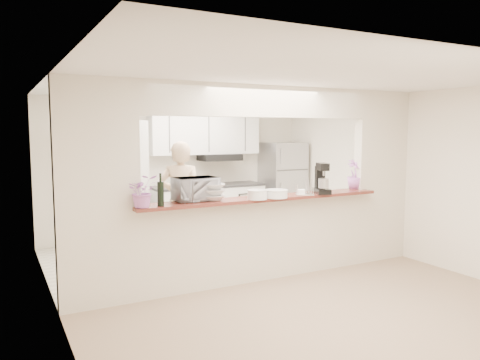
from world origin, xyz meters
TOP-DOWN VIEW (x-y plane):
  - floor at (0.00, 0.00)m, footprint 6.00×6.00m
  - tile_overlay at (0.00, 1.55)m, footprint 5.00×2.90m
  - partition at (0.00, 0.00)m, footprint 5.00×0.15m
  - bar_counter at (0.00, -0.00)m, footprint 3.40×0.38m
  - kitchen_cabinets at (-0.19, 2.72)m, footprint 3.15×0.62m
  - refrigerator at (2.05, 2.65)m, footprint 0.75×0.70m
  - flower_left at (-1.60, -0.15)m, footprint 0.35×0.31m
  - wine_bottle_a at (-1.40, -0.15)m, footprint 0.07×0.07m
  - wine_bottle_b at (-1.40, -0.15)m, footprint 0.07×0.07m
  - toaster_oven at (-0.90, 0.05)m, footprint 0.53×0.37m
  - serving_bowls at (-0.70, -0.04)m, footprint 0.32×0.32m
  - plate_stack_a at (-0.18, -0.19)m, footprint 0.25×0.25m
  - plate_stack_b at (0.10, -0.19)m, footprint 0.29×0.29m
  - red_bowl at (0.20, -0.03)m, footprint 0.17×0.17m
  - tan_bowl at (0.05, -0.03)m, footprint 0.16×0.16m
  - utensil_caddy at (0.57, -0.15)m, footprint 0.26×0.22m
  - stand_mixer at (0.85, -0.14)m, footprint 0.26×0.32m
  - flower_right at (1.60, 0.05)m, footprint 0.29×0.29m
  - person at (-0.60, 1.33)m, footprint 0.77×0.71m

SIDE VIEW (x-z plane):
  - floor at x=0.00m, z-range 0.00..0.00m
  - tile_overlay at x=0.00m, z-range 0.00..0.01m
  - bar_counter at x=0.00m, z-range 0.03..1.12m
  - refrigerator at x=2.05m, z-range 0.00..1.70m
  - person at x=-0.60m, z-range 0.00..1.77m
  - kitchen_cabinets at x=-0.19m, z-range -0.15..2.10m
  - tan_bowl at x=0.05m, z-range 1.09..1.17m
  - red_bowl at x=0.20m, z-range 1.09..1.17m
  - plate_stack_b at x=0.10m, z-range 1.09..1.19m
  - plate_stack_a at x=-0.18m, z-range 1.09..1.21m
  - utensil_caddy at x=0.57m, z-range 1.07..1.29m
  - serving_bowls at x=-0.70m, z-range 1.09..1.29m
  - wine_bottle_a at x=-1.40m, z-range 1.05..1.40m
  - toaster_oven at x=-0.90m, z-range 1.09..1.37m
  - wine_bottle_b at x=-1.40m, z-range 1.05..1.42m
  - flower_left at x=-1.60m, z-range 1.09..1.45m
  - stand_mixer at x=0.85m, z-range 1.07..1.48m
  - flower_right at x=1.60m, z-range 1.09..1.52m
  - partition at x=0.00m, z-range 0.23..2.73m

